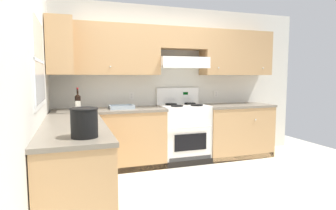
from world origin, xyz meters
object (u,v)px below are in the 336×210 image
(stove, at_px, (184,132))
(bowl, at_px, (122,108))
(wine_bottle, at_px, (78,102))
(bucket, at_px, (84,122))

(stove, distance_m, bowl, 1.11)
(stove, distance_m, wine_bottle, 1.74)
(stove, distance_m, bucket, 2.60)
(stove, height_order, wine_bottle, wine_bottle)
(wine_bottle, height_order, bowl, wine_bottle)
(wine_bottle, bearing_deg, bowl, 5.88)
(stove, relative_size, wine_bottle, 3.63)
(stove, xyz_separation_m, bucket, (-1.64, -1.94, 0.56))
(wine_bottle, bearing_deg, stove, 2.67)
(wine_bottle, distance_m, bucket, 1.86)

